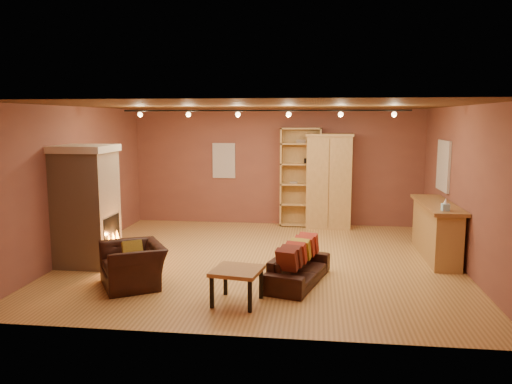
# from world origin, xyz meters

# --- Properties ---
(floor) EXTENTS (7.00, 7.00, 0.00)m
(floor) POSITION_xyz_m (0.00, 0.00, 0.00)
(floor) COLOR #A9783C
(floor) RESTS_ON ground
(ceiling) EXTENTS (7.00, 7.00, 0.00)m
(ceiling) POSITION_xyz_m (0.00, 0.00, 2.80)
(ceiling) COLOR brown
(ceiling) RESTS_ON back_wall
(back_wall) EXTENTS (7.00, 0.02, 2.80)m
(back_wall) POSITION_xyz_m (0.00, 3.25, 1.40)
(back_wall) COLOR brown
(back_wall) RESTS_ON floor
(left_wall) EXTENTS (0.02, 6.50, 2.80)m
(left_wall) POSITION_xyz_m (-3.50, 0.00, 1.40)
(left_wall) COLOR brown
(left_wall) RESTS_ON floor
(right_wall) EXTENTS (0.02, 6.50, 2.80)m
(right_wall) POSITION_xyz_m (3.50, 0.00, 1.40)
(right_wall) COLOR brown
(right_wall) RESTS_ON floor
(fireplace) EXTENTS (1.01, 0.98, 2.12)m
(fireplace) POSITION_xyz_m (-3.04, -0.60, 1.06)
(fireplace) COLOR tan
(fireplace) RESTS_ON floor
(back_window) EXTENTS (0.56, 0.04, 0.86)m
(back_window) POSITION_xyz_m (-1.30, 3.23, 1.55)
(back_window) COLOR beige
(back_window) RESTS_ON back_wall
(bookcase) EXTENTS (0.97, 0.38, 2.36)m
(bookcase) POSITION_xyz_m (0.59, 3.13, 1.20)
(bookcase) COLOR tan
(bookcase) RESTS_ON floor
(armoire) EXTENTS (1.10, 0.63, 2.23)m
(armoire) POSITION_xyz_m (1.26, 2.97, 1.12)
(armoire) COLOR tan
(armoire) RESTS_ON floor
(bar_counter) EXTENTS (0.58, 2.16, 1.03)m
(bar_counter) POSITION_xyz_m (3.20, 0.59, 0.53)
(bar_counter) COLOR tan
(bar_counter) RESTS_ON floor
(tissue_box) EXTENTS (0.14, 0.14, 0.23)m
(tissue_box) POSITION_xyz_m (3.15, -0.20, 1.12)
(tissue_box) COLOR #91CAE8
(tissue_box) RESTS_ON bar_counter
(right_window) EXTENTS (0.05, 0.90, 1.00)m
(right_window) POSITION_xyz_m (3.47, 1.40, 1.65)
(right_window) COLOR beige
(right_window) RESTS_ON right_wall
(loveseat) EXTENTS (0.88, 1.65, 0.70)m
(loveseat) POSITION_xyz_m (0.72, -1.20, 0.34)
(loveseat) COLOR black
(loveseat) RESTS_ON floor
(armchair) EXTENTS (1.09, 1.20, 0.88)m
(armchair) POSITION_xyz_m (-1.82, -1.65, 0.44)
(armchair) COLOR black
(armchair) RESTS_ON floor
(coffee_table) EXTENTS (0.75, 0.75, 0.50)m
(coffee_table) POSITION_xyz_m (-0.10, -2.18, 0.42)
(coffee_table) COLOR #9C6D39
(coffee_table) RESTS_ON floor
(track_rail) EXTENTS (5.20, 0.09, 0.13)m
(track_rail) POSITION_xyz_m (0.00, 0.20, 2.69)
(track_rail) COLOR black
(track_rail) RESTS_ON ceiling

